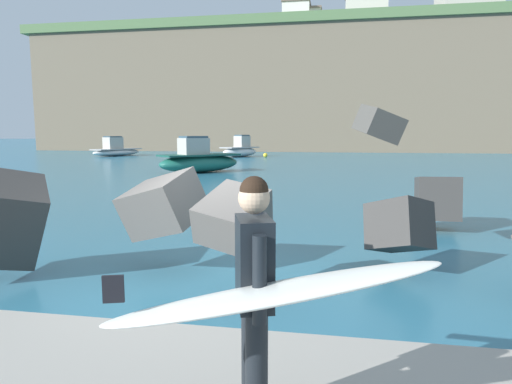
% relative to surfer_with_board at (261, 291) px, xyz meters
% --- Properties ---
extents(ground_plane, '(400.00, 400.00, 0.00)m').
position_rel_surfer_with_board_xyz_m(ground_plane, '(-1.43, 3.47, -1.28)').
color(ground_plane, '#2D6B84').
extents(breakwater_jetty, '(31.27, 7.37, 2.81)m').
position_rel_surfer_with_board_xyz_m(breakwater_jetty, '(-0.88, 4.39, -0.34)').
color(breakwater_jetty, '#3D3A38').
rests_on(breakwater_jetty, ground).
extents(surfer_with_board, '(2.10, 1.41, 1.78)m').
position_rel_surfer_with_board_xyz_m(surfer_with_board, '(0.00, 0.00, 0.00)').
color(surfer_with_board, black).
rests_on(surfer_with_board, walkway_path).
extents(boat_near_left, '(3.85, 4.84, 2.22)m').
position_rel_surfer_with_board_xyz_m(boat_near_left, '(-9.13, 41.59, -0.57)').
color(boat_near_left, white).
rests_on(boat_near_left, ground).
extents(boat_near_right, '(3.89, 6.32, 2.07)m').
position_rel_surfer_with_board_xyz_m(boat_near_right, '(-22.38, 41.11, -0.65)').
color(boat_near_right, white).
rests_on(boat_near_right, ground).
extents(boat_mid_left, '(5.02, 5.12, 2.17)m').
position_rel_surfer_with_board_xyz_m(boat_mid_left, '(-7.67, 23.06, -0.55)').
color(boat_mid_left, '#1E6656').
rests_on(boat_mid_left, ground).
extents(mooring_buoy_inner, '(0.44, 0.44, 0.44)m').
position_rel_surfer_with_board_xyz_m(mooring_buoy_inner, '(-13.69, 15.02, -1.06)').
color(mooring_buoy_inner, silver).
rests_on(mooring_buoy_inner, ground).
extents(mooring_buoy_middle, '(0.44, 0.44, 0.44)m').
position_rel_surfer_with_board_xyz_m(mooring_buoy_middle, '(-6.48, 41.07, -1.06)').
color(mooring_buoy_middle, yellow).
rests_on(mooring_buoy_middle, ground).
extents(headland_bluff, '(109.78, 39.81, 17.25)m').
position_rel_surfer_with_board_xyz_m(headland_bluff, '(12.01, 74.36, 7.37)').
color(headland_bluff, '#756651').
rests_on(headland_bluff, ground).
extents(station_building_west, '(6.21, 7.23, 6.42)m').
position_rel_surfer_with_board_xyz_m(station_building_west, '(4.28, 69.46, 19.20)').
color(station_building_west, beige).
rests_on(station_building_west, headland_bluff).
extents(station_building_central, '(4.47, 8.38, 5.98)m').
position_rel_surfer_with_board_xyz_m(station_building_central, '(-6.40, 74.25, 18.97)').
color(station_building_central, silver).
rests_on(station_building_central, headland_bluff).
extents(station_building_east, '(8.16, 8.03, 6.28)m').
position_rel_surfer_with_board_xyz_m(station_building_east, '(18.56, 69.17, 19.13)').
color(station_building_east, '#B2ADA3').
rests_on(station_building_east, headland_bluff).
extents(station_building_annex, '(5.00, 6.67, 5.25)m').
position_rel_surfer_with_board_xyz_m(station_building_annex, '(-4.91, 75.08, 18.61)').
color(station_building_annex, beige).
rests_on(station_building_annex, headland_bluff).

